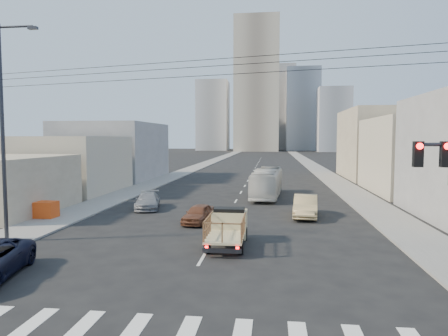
% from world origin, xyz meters
% --- Properties ---
extents(ground, '(420.00, 420.00, 0.00)m').
position_xyz_m(ground, '(0.00, 0.00, 0.00)').
color(ground, black).
rests_on(ground, ground).
extents(sidewalk_left, '(3.50, 180.00, 0.12)m').
position_xyz_m(sidewalk_left, '(-11.75, 70.00, 0.06)').
color(sidewalk_left, slate).
rests_on(sidewalk_left, ground).
extents(sidewalk_right, '(3.50, 180.00, 0.12)m').
position_xyz_m(sidewalk_right, '(11.75, 70.00, 0.06)').
color(sidewalk_right, slate).
rests_on(sidewalk_right, ground).
extents(lane_dashes, '(0.15, 104.00, 0.01)m').
position_xyz_m(lane_dashes, '(0.00, 53.00, 0.01)').
color(lane_dashes, silver).
rests_on(lane_dashes, ground).
extents(flatbed_pickup, '(1.95, 4.41, 1.90)m').
position_xyz_m(flatbed_pickup, '(0.95, 4.65, 1.09)').
color(flatbed_pickup, beige).
rests_on(flatbed_pickup, ground).
extents(city_bus, '(3.16, 10.30, 2.83)m').
position_xyz_m(city_bus, '(2.82, 23.06, 1.41)').
color(city_bus, silver).
rests_on(city_bus, ground).
extents(sedan_brown, '(2.04, 3.93, 1.28)m').
position_xyz_m(sedan_brown, '(-1.66, 10.13, 0.64)').
color(sedan_brown, brown).
rests_on(sedan_brown, ground).
extents(sedan_tan, '(2.15, 4.98, 1.60)m').
position_xyz_m(sedan_tan, '(5.80, 13.25, 0.80)').
color(sedan_tan, tan).
rests_on(sedan_tan, ground).
extents(sedan_grey, '(2.80, 4.85, 1.32)m').
position_xyz_m(sedan_grey, '(-6.87, 15.14, 0.66)').
color(sedan_grey, gray).
rests_on(sedan_grey, ground).
extents(streetlamp_left, '(2.36, 0.25, 12.00)m').
position_xyz_m(streetlamp_left, '(-11.39, 4.00, 6.44)').
color(streetlamp_left, '#2D2D33').
rests_on(streetlamp_left, ground).
extents(overhead_wires, '(23.01, 5.02, 0.72)m').
position_xyz_m(overhead_wires, '(0.00, 1.50, 8.97)').
color(overhead_wires, black).
rests_on(overhead_wires, ground).
extents(crate_stack, '(1.80, 1.20, 1.14)m').
position_xyz_m(crate_stack, '(-13.00, 10.15, 0.69)').
color(crate_stack, '#E34A15').
rests_on(crate_stack, sidewalk_left).
extents(bldg_right_mid, '(11.00, 14.00, 8.00)m').
position_xyz_m(bldg_right_mid, '(19.50, 28.00, 4.00)').
color(bldg_right_mid, '#B8AF94').
rests_on(bldg_right_mid, ground).
extents(bldg_right_far, '(12.00, 16.00, 10.00)m').
position_xyz_m(bldg_right_far, '(20.00, 44.00, 5.00)').
color(bldg_right_far, tan).
rests_on(bldg_right_far, ground).
extents(bldg_left_mid, '(11.00, 12.00, 6.00)m').
position_xyz_m(bldg_left_mid, '(-19.00, 24.00, 3.00)').
color(bldg_left_mid, '#B8AF94').
rests_on(bldg_left_mid, ground).
extents(bldg_left_far, '(12.00, 16.00, 8.00)m').
position_xyz_m(bldg_left_far, '(-19.50, 39.00, 4.00)').
color(bldg_left_far, gray).
rests_on(bldg_left_far, ground).
extents(high_rise_tower, '(20.00, 20.00, 60.00)m').
position_xyz_m(high_rise_tower, '(-4.00, 170.00, 30.00)').
color(high_rise_tower, gray).
rests_on(high_rise_tower, ground).
extents(midrise_ne, '(16.00, 16.00, 40.00)m').
position_xyz_m(midrise_ne, '(18.00, 185.00, 20.00)').
color(midrise_ne, gray).
rests_on(midrise_ne, ground).
extents(midrise_nw, '(15.00, 15.00, 34.00)m').
position_xyz_m(midrise_nw, '(-26.00, 180.00, 17.00)').
color(midrise_nw, gray).
rests_on(midrise_nw, ground).
extents(midrise_back, '(18.00, 18.00, 44.00)m').
position_xyz_m(midrise_back, '(6.00, 200.00, 22.00)').
color(midrise_back, gray).
rests_on(midrise_back, ground).
extents(midrise_east, '(14.00, 14.00, 28.00)m').
position_xyz_m(midrise_east, '(30.00, 165.00, 14.00)').
color(midrise_east, gray).
rests_on(midrise_east, ground).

